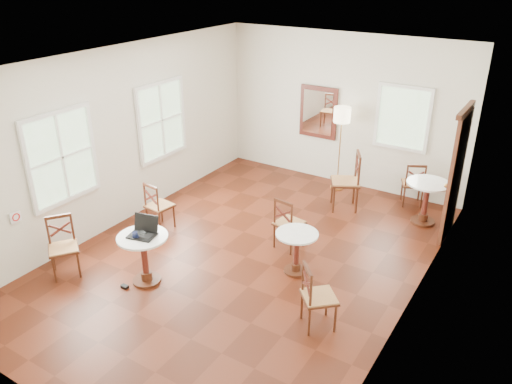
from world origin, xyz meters
TOP-DOWN VIEW (x-y plane):
  - ground at (0.00, 0.00)m, footprint 7.00×7.00m
  - room_shell at (-0.06, 0.27)m, footprint 5.02×7.02m
  - cafe_table_near at (-0.85, -1.31)m, footprint 0.71×0.71m
  - cafe_table_mid at (0.85, 0.06)m, footprint 0.62×0.62m
  - cafe_table_back at (2.02, 2.61)m, footprint 0.73×0.73m
  - chair_near_a at (-1.76, -0.01)m, footprint 0.44×0.44m
  - chair_near_b at (-2.00, -1.77)m, footprint 0.57×0.57m
  - chair_mid_a at (0.41, 0.60)m, footprint 0.47×0.47m
  - chair_mid_b at (1.63, -0.87)m, footprint 0.58×0.58m
  - chair_back_a at (1.62, 3.21)m, footprint 0.52×0.52m
  - chair_back_b at (0.63, 2.41)m, footprint 0.68×0.68m
  - floor_lamp at (0.14, 3.15)m, footprint 0.32×0.32m
  - laptop at (-0.86, -1.25)m, footprint 0.43×0.38m
  - mouse at (-0.86, -1.25)m, footprint 0.11×0.07m
  - navy_mug at (-0.89, -1.40)m, footprint 0.11×0.08m
  - water_glass at (-0.81, -1.33)m, footprint 0.07×0.07m
  - power_adapter at (-1.01, -1.59)m, footprint 0.11×0.06m

SIDE VIEW (x-z plane):
  - ground at x=0.00m, z-range 0.00..0.00m
  - power_adapter at x=-1.01m, z-range 0.00..0.04m
  - cafe_table_mid at x=0.85m, z-range 0.08..0.73m
  - chair_back_a at x=1.62m, z-range 0.00..0.85m
  - chair_near_a at x=-1.76m, z-range 0.00..0.86m
  - chair_mid_a at x=0.41m, z-range 0.00..0.88m
  - chair_mid_b at x=1.63m, z-range 0.00..0.88m
  - chair_near_b at x=-2.00m, z-range 0.00..0.89m
  - cafe_table_near at x=-0.85m, z-range 0.09..0.84m
  - cafe_table_back at x=2.02m, z-range 0.09..0.86m
  - chair_back_b at x=0.63m, z-range 0.00..1.08m
  - mouse at x=-0.86m, z-range 0.75..0.79m
  - navy_mug at x=-0.89m, z-range 0.75..0.84m
  - water_glass at x=-0.81m, z-range 0.75..0.86m
  - laptop at x=-0.86m, z-range 0.68..0.95m
  - floor_lamp at x=0.14m, z-range 0.58..2.25m
  - room_shell at x=-0.06m, z-range 0.38..3.39m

